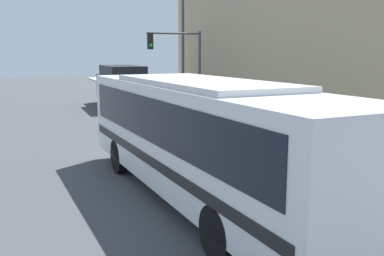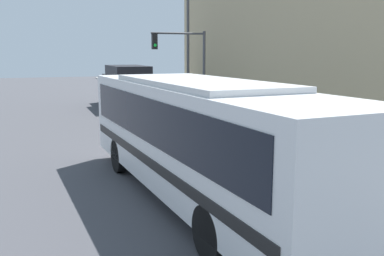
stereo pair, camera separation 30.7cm
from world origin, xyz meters
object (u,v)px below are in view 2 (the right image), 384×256
Objects in this scene: traffic_light_pole at (185,57)px; pedestrian_near_corner at (273,111)px; fire_hydrant at (262,128)px; delivery_truck at (126,84)px; street_lamp at (184,43)px; city_bus at (196,131)px; parking_meter at (223,104)px.

pedestrian_near_corner is at bearing -69.21° from traffic_light_pole.
fire_hydrant is 7.99m from traffic_light_pole.
delivery_truck is at bearing 103.72° from fire_hydrant.
street_lamp is 4.14× the size of pedestrian_near_corner.
street_lamp is (-0.04, 10.41, 3.91)m from fire_hydrant.
city_bus is at bearing -108.31° from traffic_light_pole.
parking_meter is at bearing -89.67° from street_lamp.
traffic_light_pole is (4.57, 13.80, 1.69)m from city_bus.
pedestrian_near_corner is at bearing 44.59° from fire_hydrant.
parking_meter is (1.02, -3.08, -2.42)m from traffic_light_pole.
delivery_truck is 6.88m from traffic_light_pole.
delivery_truck is at bearing 110.19° from traffic_light_pole.
fire_hydrant is at bearing -76.28° from delivery_truck.
fire_hydrant is 1.87m from pedestrian_near_corner.
street_lamp is at bearing 67.83° from city_bus.
parking_meter is 0.19× the size of street_lamp.
delivery_truck is 5.33m from street_lamp.
pedestrian_near_corner is (2.30, -6.07, -2.47)m from traffic_light_pole.
traffic_light_pole is 3.36m from street_lamp.
parking_meter reaches higher than fire_hydrant.
traffic_light_pole is at bearing -107.78° from street_lamp.
traffic_light_pole is 6.94m from pedestrian_near_corner.
city_bus is 6.42× the size of pedestrian_near_corner.
parking_meter is at bearing -71.64° from traffic_light_pole.
street_lamp is (-0.04, 6.17, 3.33)m from parking_meter.
street_lamp is 9.84m from pedestrian_near_corner.
traffic_light_pole is at bearing 97.95° from fire_hydrant.
city_bus is 10.38m from pedestrian_near_corner.
parking_meter is (3.30, -9.29, -0.51)m from delivery_truck.
delivery_truck is 0.93× the size of street_lamp.
delivery_truck is at bearing 109.59° from parking_meter.
pedestrian_near_corner is (1.31, -9.15, -3.38)m from street_lamp.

